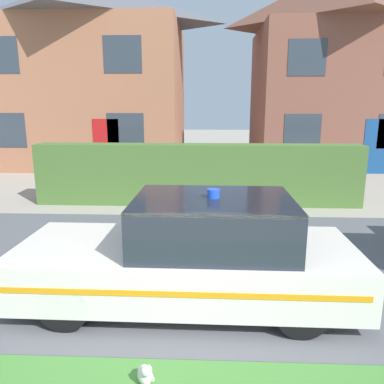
{
  "coord_description": "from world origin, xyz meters",
  "views": [
    {
      "loc": [
        0.3,
        -2.3,
        2.57
      ],
      "look_at": [
        0.01,
        4.29,
        1.05
      ],
      "focal_mm": 35.0,
      "sensor_mm": 36.0,
      "label": 1
    }
  ],
  "objects": [
    {
      "name": "house_left",
      "position": [
        -5.12,
        14.61,
        3.94
      ],
      "size": [
        8.7,
        5.76,
        7.74
      ],
      "color": "#A86B4C",
      "rests_on": "ground"
    },
    {
      "name": "wheelie_bin",
      "position": [
        3.47,
        8.51,
        0.56
      ],
      "size": [
        0.77,
        0.77,
        1.11
      ],
      "rotation": [
        0.0,
        0.0,
        -0.37
      ],
      "color": "black",
      "rests_on": "ground"
    },
    {
      "name": "garden_hedge",
      "position": [
        0.02,
        7.47,
        0.8
      ],
      "size": [
        8.52,
        0.69,
        1.6
      ],
      "primitive_type": "cube",
      "color": "#4C7233",
      "rests_on": "ground"
    },
    {
      "name": "police_car",
      "position": [
        0.12,
        2.3,
        0.67
      ],
      "size": [
        4.39,
        1.74,
        1.54
      ],
      "rotation": [
        0.0,
        0.0,
        3.13
      ],
      "color": "black",
      "rests_on": "road_strip"
    },
    {
      "name": "house_right",
      "position": [
        5.66,
        14.99,
        4.14
      ],
      "size": [
        6.73,
        5.58,
        8.12
      ],
      "color": "brown",
      "rests_on": "ground"
    },
    {
      "name": "road_strip",
      "position": [
        0.0,
        3.68,
        0.01
      ],
      "size": [
        28.0,
        5.21,
        0.01
      ],
      "primitive_type": "cube",
      "color": "#5B5B60",
      "rests_on": "ground"
    },
    {
      "name": "cat",
      "position": [
        -0.27,
        0.71,
        0.11
      ],
      "size": [
        0.21,
        0.31,
        0.26
      ],
      "rotation": [
        0.0,
        0.0,
        5.09
      ],
      "color": "silver",
      "rests_on": "ground"
    }
  ]
}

